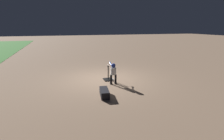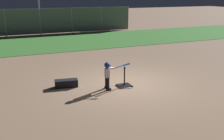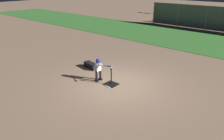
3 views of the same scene
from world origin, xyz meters
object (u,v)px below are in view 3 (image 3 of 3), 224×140
at_px(batter_child, 99,67).
at_px(equipment_bag, 91,66).
at_px(batting_tee, 111,83).
at_px(baseball, 111,68).
at_px(bleachers_far_left, 176,18).

bearing_deg(batter_child, equipment_bag, 149.31).
bearing_deg(equipment_bag, batting_tee, -12.11).
relative_size(baseball, bleachers_far_left, 0.02).
relative_size(batting_tee, bleachers_far_left, 0.24).
bearing_deg(baseball, batting_tee, 0.00).
bearing_deg(batter_child, batting_tee, 4.44).
bearing_deg(equipment_bag, bleachers_far_left, 108.99).
relative_size(batting_tee, baseball, 10.00).
bearing_deg(bleachers_far_left, batter_child, -75.21).
bearing_deg(batting_tee, bleachers_far_left, 107.05).
bearing_deg(batter_child, bleachers_far_left, 104.79).
relative_size(batter_child, baseball, 13.73).
distance_m(batting_tee, baseball, 0.69).
xyz_separation_m(baseball, bleachers_far_left, (-4.90, 15.98, -0.29)).
relative_size(batting_tee, batter_child, 0.73).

